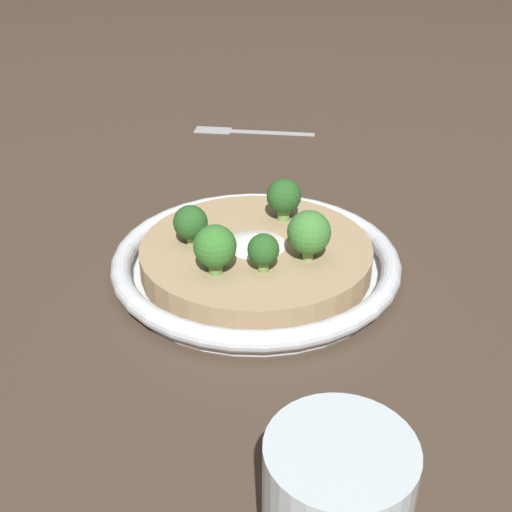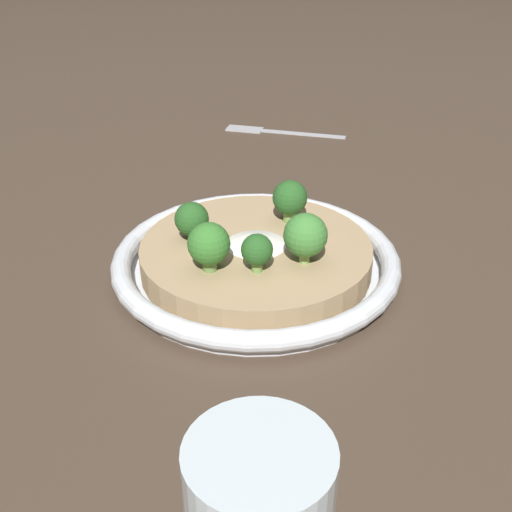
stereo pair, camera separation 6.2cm
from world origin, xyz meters
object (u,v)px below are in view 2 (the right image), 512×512
Objects in this scene: fork_utensil at (272,131)px; broccoli_right at (305,236)px; broccoli_front_left at (192,219)px; broccoli_front at (209,245)px; broccoli_front_right at (257,251)px; broccoli_back_right at (290,199)px; risotto_bowl at (256,259)px.

broccoli_right is at bearing 106.82° from fork_utensil.
broccoli_front_left is 0.42m from fork_utensil.
broccoli_front is at bearing 96.17° from fork_utensil.
fork_utensil is at bearing 96.42° from broccoli_front.
broccoli_front_right is 0.10m from broccoli_back_right.
risotto_bowl is 7.04× the size of broccoli_front_left.
broccoli_front is at bearing -113.63° from broccoli_back_right.
broccoli_front is 0.25× the size of fork_utensil.
broccoli_front_left is 0.06m from broccoli_front.
broccoli_front_right is 0.04m from broccoli_front.
fork_utensil is at bearing 106.05° from broccoli_back_right.
broccoli_right is 1.09× the size of broccoli_back_right.
broccoli_front is (-0.05, -0.11, 0.00)m from broccoli_back_right.
broccoli_front_right is 0.81× the size of broccoli_back_right.
broccoli_front_left is 0.10m from broccoli_back_right.
broccoli_front_left is at bearing 92.37° from fork_utensil.
broccoli_front_right is (0.01, -0.05, 0.04)m from risotto_bowl.
broccoli_back_right is at bearing 69.93° from risotto_bowl.
broccoli_back_right is at bearing 85.81° from broccoli_front_right.
broccoli_back_right is at bearing 111.52° from broccoli_right.
fork_utensil is (-0.05, 0.46, -0.06)m from broccoli_front.
broccoli_back_right reaches higher than fork_utensil.
broccoli_front is (0.03, -0.05, 0.00)m from broccoli_front_left.
broccoli_front reaches higher than fork_utensil.
broccoli_right is 0.08m from broccoli_back_right.
broccoli_right is at bearing -22.39° from risotto_bowl.
broccoli_back_right is (0.01, 0.10, 0.00)m from broccoli_front_right.
broccoli_front_right is 0.79× the size of broccoli_front.
risotto_bowl is 6.09× the size of broccoli_front.
risotto_bowl is at bearing 157.61° from broccoli_right.
broccoli_front_left is (-0.06, -0.01, 0.04)m from risotto_bowl.
broccoli_back_right is 0.97× the size of broccoli_front.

